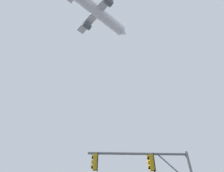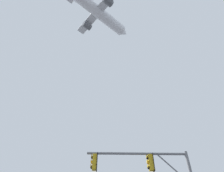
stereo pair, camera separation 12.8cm
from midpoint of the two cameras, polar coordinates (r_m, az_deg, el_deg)
airplane at (r=51.73m, az=-4.06°, el=21.65°), size 16.14×16.20×5.55m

